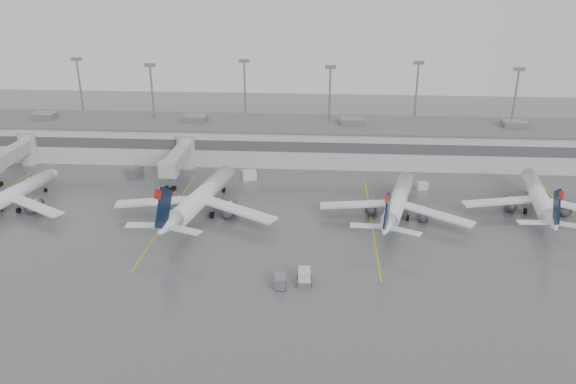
# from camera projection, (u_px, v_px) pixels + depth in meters

# --- Properties ---
(ground) EXTENTS (260.00, 260.00, 0.00)m
(ground) POSITION_uv_depth(u_px,v_px,m) (250.00, 293.00, 73.97)
(ground) COLOR #555558
(ground) RESTS_ON ground
(terminal) EXTENTS (152.00, 17.00, 9.45)m
(terminal) POSITION_uv_depth(u_px,v_px,m) (284.00, 140.00, 126.25)
(terminal) COLOR #B3B3AE
(terminal) RESTS_ON ground
(light_masts) EXTENTS (142.40, 8.00, 20.60)m
(light_masts) POSITION_uv_depth(u_px,v_px,m) (286.00, 100.00, 128.72)
(light_masts) COLOR gray
(light_masts) RESTS_ON ground
(jet_bridge_left) EXTENTS (4.00, 17.20, 7.00)m
(jet_bridge_left) POSITION_uv_depth(u_px,v_px,m) (18.00, 152.00, 118.63)
(jet_bridge_left) COLOR #A2A5A7
(jet_bridge_left) RESTS_ON ground
(jet_bridge_right) EXTENTS (4.00, 17.20, 7.00)m
(jet_bridge_right) POSITION_uv_depth(u_px,v_px,m) (181.00, 156.00, 116.33)
(jet_bridge_right) COLOR #A2A5A7
(jet_bridge_right) RESTS_ON ground
(stand_markings) EXTENTS (105.25, 40.00, 0.01)m
(stand_markings) POSITION_uv_depth(u_px,v_px,m) (269.00, 219.00, 96.24)
(stand_markings) COLOR #C7B60B
(stand_markings) RESTS_ON ground
(jet_far_left) EXTENTS (24.24, 27.40, 8.93)m
(jet_far_left) POSITION_uv_depth(u_px,v_px,m) (9.00, 196.00, 98.33)
(jet_far_left) COLOR white
(jet_far_left) RESTS_ON ground
(jet_mid_left) EXTENTS (28.71, 32.46, 10.58)m
(jet_mid_left) POSITION_uv_depth(u_px,v_px,m) (200.00, 198.00, 96.36)
(jet_mid_left) COLOR white
(jet_mid_left) RESTS_ON ground
(jet_mid_right) EXTENTS (25.33, 28.76, 9.49)m
(jet_mid_right) POSITION_uv_depth(u_px,v_px,m) (397.00, 202.00, 95.45)
(jet_mid_right) COLOR white
(jet_mid_right) RESTS_ON ground
(jet_far_right) EXTENTS (25.85, 29.19, 9.49)m
(jet_far_right) POSITION_uv_depth(u_px,v_px,m) (539.00, 198.00, 97.18)
(jet_far_right) COLOR white
(jet_far_right) RESTS_ON ground
(baggage_tug) EXTENTS (2.10, 3.11, 1.95)m
(baggage_tug) POSITION_uv_depth(u_px,v_px,m) (304.00, 278.00, 76.11)
(baggage_tug) COLOR silver
(baggage_tug) RESTS_ON ground
(baggage_cart) EXTENTS (1.56, 2.57, 1.61)m
(baggage_cart) POSITION_uv_depth(u_px,v_px,m) (280.00, 281.00, 75.18)
(baggage_cart) COLOR slate
(baggage_cart) RESTS_ON ground
(gse_uld_a) EXTENTS (2.93, 2.28, 1.84)m
(gse_uld_a) POSITION_uv_depth(u_px,v_px,m) (34.00, 183.00, 109.78)
(gse_uld_a) COLOR silver
(gse_uld_a) RESTS_ON ground
(gse_uld_b) EXTENTS (3.19, 2.62, 1.95)m
(gse_uld_b) POSITION_uv_depth(u_px,v_px,m) (249.00, 175.00, 113.97)
(gse_uld_b) COLOR silver
(gse_uld_b) RESTS_ON ground
(gse_uld_c) EXTENTS (2.39, 1.87, 1.50)m
(gse_uld_c) POSITION_uv_depth(u_px,v_px,m) (422.00, 186.00, 108.84)
(gse_uld_c) COLOR silver
(gse_uld_c) RESTS_ON ground
(gse_loader) EXTENTS (3.17, 3.86, 2.08)m
(gse_loader) POSITION_uv_depth(u_px,v_px,m) (135.00, 172.00, 115.20)
(gse_loader) COLOR slate
(gse_loader) RESTS_ON ground
(cone_a) EXTENTS (0.46, 0.46, 0.74)m
(cone_a) POSITION_uv_depth(u_px,v_px,m) (9.00, 185.00, 110.51)
(cone_a) COLOR #FC3F05
(cone_a) RESTS_ON ground
(cone_b) EXTENTS (0.40, 0.40, 0.63)m
(cone_b) POSITION_uv_depth(u_px,v_px,m) (175.00, 191.00, 107.34)
(cone_b) COLOR #FC3F05
(cone_b) RESTS_ON ground
(cone_c) EXTENTS (0.43, 0.43, 0.69)m
(cone_c) POSITION_uv_depth(u_px,v_px,m) (361.00, 191.00, 107.47)
(cone_c) COLOR #FC3F05
(cone_c) RESTS_ON ground
(cone_d) EXTENTS (0.51, 0.51, 0.80)m
(cone_d) POSITION_uv_depth(u_px,v_px,m) (556.00, 211.00, 98.15)
(cone_d) COLOR #FC3F05
(cone_d) RESTS_ON ground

